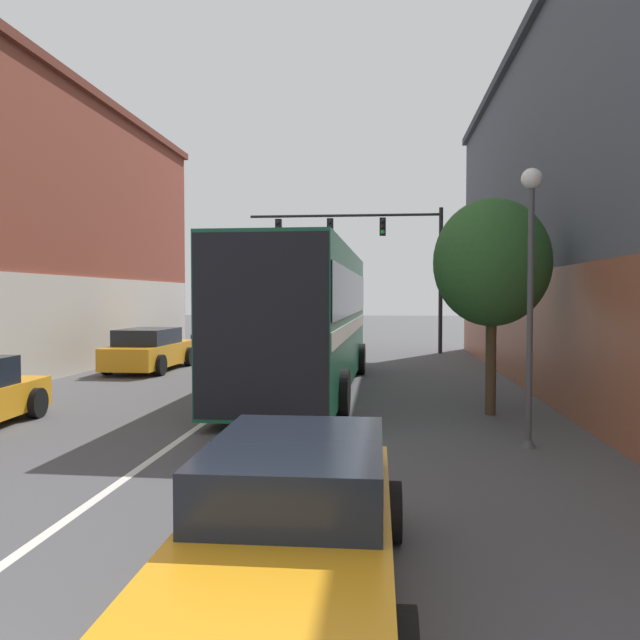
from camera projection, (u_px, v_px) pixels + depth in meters
lane_center_line at (254, 388)px, 17.33m from camera, size 0.14×42.31×0.01m
bus at (305, 312)px, 16.91m from camera, size 3.05×11.57×3.78m
hatchback_foreground at (294, 524)px, 5.28m from camera, size 1.93×4.28×1.29m
parked_car_left_near at (150, 350)px, 21.39m from camera, size 2.07×4.58×1.44m
parked_car_left_mid at (223, 336)px, 29.64m from camera, size 2.17×4.32×1.30m
traffic_signal_gantry at (375, 245)px, 27.90m from camera, size 8.67×0.36×6.47m
street_lamp at (530, 277)px, 10.38m from camera, size 0.35×0.35×4.67m
street_tree_near at (492, 263)px, 13.28m from camera, size 2.48×2.23×4.64m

